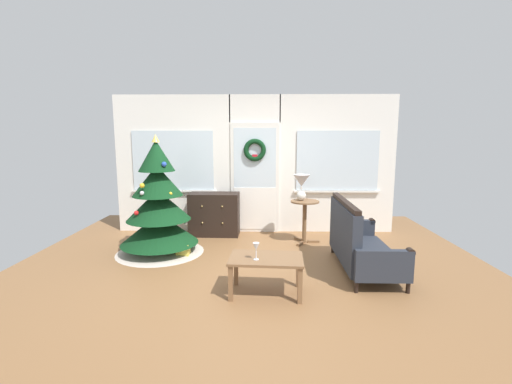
% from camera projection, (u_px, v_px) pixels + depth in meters
% --- Properties ---
extents(ground_plane, '(6.76, 6.76, 0.00)m').
position_uv_depth(ground_plane, '(252.00, 272.00, 4.78)').
color(ground_plane, brown).
extents(back_wall_with_door, '(5.20, 0.19, 2.55)m').
position_uv_depth(back_wall_with_door, '(255.00, 164.00, 6.64)').
color(back_wall_with_door, white).
rests_on(back_wall_with_door, ground).
extents(christmas_tree, '(1.35, 1.35, 1.83)m').
position_uv_depth(christmas_tree, '(159.00, 211.00, 5.48)').
color(christmas_tree, '#4C331E').
rests_on(christmas_tree, ground).
extents(dresser_cabinet, '(0.91, 0.46, 0.78)m').
position_uv_depth(dresser_cabinet, '(214.00, 214.00, 6.50)').
color(dresser_cabinet, black).
rests_on(dresser_cabinet, ground).
extents(settee_sofa, '(0.73, 1.57, 0.96)m').
position_uv_depth(settee_sofa, '(358.00, 243.00, 4.80)').
color(settee_sofa, black).
rests_on(settee_sofa, ground).
extents(side_table, '(0.50, 0.48, 0.73)m').
position_uv_depth(side_table, '(305.00, 213.00, 6.01)').
color(side_table, brown).
rests_on(side_table, ground).
extents(table_lamp, '(0.28, 0.28, 0.44)m').
position_uv_depth(table_lamp, '(301.00, 184.00, 5.97)').
color(table_lamp, silver).
rests_on(table_lamp, side_table).
extents(coffee_table, '(0.87, 0.57, 0.44)m').
position_uv_depth(coffee_table, '(266.00, 263.00, 4.07)').
color(coffee_table, brown).
rests_on(coffee_table, ground).
extents(wine_glass, '(0.08, 0.08, 0.20)m').
position_uv_depth(wine_glass, '(256.00, 247.00, 3.97)').
color(wine_glass, silver).
rests_on(wine_glass, coffee_table).
extents(gift_box, '(0.19, 0.17, 0.19)m').
position_uv_depth(gift_box, '(183.00, 250.00, 5.40)').
color(gift_box, '#D8C64C').
rests_on(gift_box, ground).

